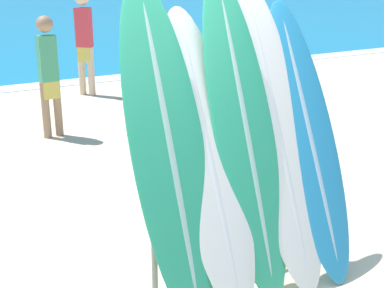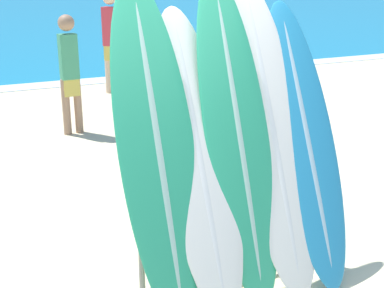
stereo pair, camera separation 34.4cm
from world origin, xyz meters
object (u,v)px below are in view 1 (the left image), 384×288
Objects in this scene: surfboard_slot_0 at (169,152)px; person_near_water at (49,72)px; surfboard_slot_4 at (309,139)px; surfboard_slot_1 at (209,160)px; surfboard_rack at (247,227)px; surfboard_slot_3 at (277,133)px; person_mid_beach at (84,39)px; surfboard_slot_2 at (245,137)px.

surfboard_slot_0 reaches higher than person_near_water.
surfboard_slot_1 is at bearing -179.70° from surfboard_slot_4.
surfboard_rack is 0.61m from surfboard_slot_1.
surfboard_slot_3 is at bearing 3.83° from surfboard_slot_1.
surfboard_slot_4 is (0.86, 0.00, 0.01)m from surfboard_slot_1.
person_near_water is (0.30, 4.10, -0.20)m from surfboard_slot_0.
surfboard_slot_0 is 1.15m from surfboard_slot_4.
surfboard_slot_0 is 1.34× the size of person_near_water.
surfboard_slot_4 is 1.23× the size of person_near_water.
person_mid_beach is at bearing 78.97° from surfboard_slot_1.
surfboard_slot_0 is at bearing 175.50° from surfboard_slot_1.
surfboard_rack is 0.76× the size of surfboard_slot_1.
surfboard_slot_4 is (0.27, -0.03, -0.08)m from surfboard_slot_3.
surfboard_slot_0 is 0.30m from surfboard_slot_1.
surfboard_slot_3 is 1.18× the size of person_mid_beach.
surfboard_rack is 0.68× the size of surfboard_slot_2.
surfboard_rack is at bearing -11.36° from surfboard_slot_1.
person_near_water is at bearing 93.70° from surfboard_rack.
person_mid_beach is (0.94, 6.33, 0.55)m from surfboard_rack.
surfboard_slot_0 reaches higher than surfboard_rack.
surfboard_slot_0 is 1.10× the size of surfboard_slot_1.
person_mid_beach reaches higher than surfboard_rack.
person_near_water is at bearing 85.84° from surfboard_slot_0.
surfboard_slot_3 is 1.33× the size of person_near_water.
surfboard_slot_1 is 1.22× the size of person_near_water.
surfboard_slot_2 is at bearing 178.22° from surfboard_slot_4.
surfboard_slot_2 is 0.29m from surfboard_slot_3.
person_near_water reaches higher than surfboard_rack.
surfboard_slot_0 is at bearing -55.62° from person_mid_beach.
person_near_water is at bearing -71.34° from person_mid_beach.
person_near_water is (-0.29, 4.10, -0.21)m from surfboard_slot_2.
surfboard_slot_3 reaches higher than surfboard_slot_1.
surfboard_slot_2 is (0.58, -0.00, 0.01)m from surfboard_slot_0.
surfboard_slot_3 is 0.29m from surfboard_slot_4.
surfboard_slot_3 is at bearing -86.79° from person_near_water.
surfboard_slot_2 reaches higher than person_near_water.
surfboard_slot_1 reaches higher than surfboard_rack.
surfboard_slot_4 is (0.56, -0.02, -0.10)m from surfboard_slot_2.
surfboard_slot_0 is 1.19× the size of person_mid_beach.
surfboard_slot_4 is at bearing -45.36° from person_mid_beach.
surfboard_slot_4 is at bearing -83.17° from person_near_water.
surfboard_rack is 0.69× the size of surfboard_slot_0.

